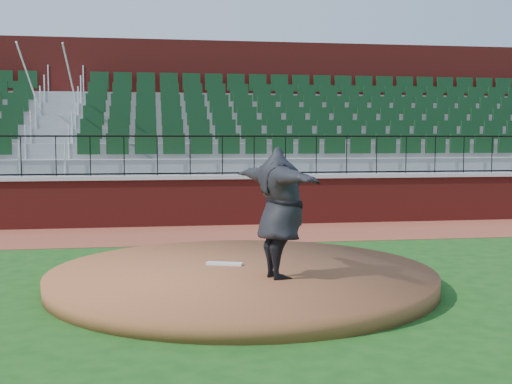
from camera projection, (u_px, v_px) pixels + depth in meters
ground at (271, 283)px, 10.26m from camera, size 90.00×90.00×0.00m
warning_track at (230, 233)px, 15.57m from camera, size 34.00×3.20×0.01m
field_wall at (223, 202)px, 17.10m from camera, size 34.00×0.35×1.20m
wall_cap at (222, 177)px, 17.05m from camera, size 34.00×0.45×0.10m
wall_railing at (222, 156)px, 17.00m from camera, size 34.00×0.05×1.00m
seating_stands at (212, 136)px, 19.65m from camera, size 34.00×5.10×4.60m
concourse_wall at (205, 123)px, 22.36m from camera, size 34.00×0.50×5.50m
pitchers_mound at (242, 278)px, 10.06m from camera, size 5.85×5.85×0.25m
pitching_rubber at (224, 264)px, 10.42m from camera, size 0.59×0.33×0.04m
pitcher at (280, 213)px, 9.35m from camera, size 1.24×2.39×1.87m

